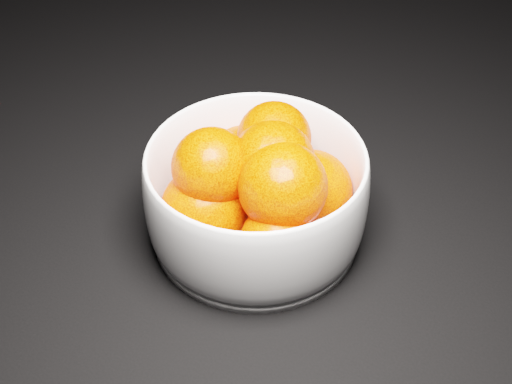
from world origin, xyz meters
The scene contains 2 objects.
bowl centered at (-0.25, 0.25, 0.05)m, with size 0.20×0.20×0.10m.
orange_pile centered at (-0.25, 0.25, 0.07)m, with size 0.15×0.15×0.12m.
Camera 1 is at (0.00, -0.14, 0.47)m, focal length 50.00 mm.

